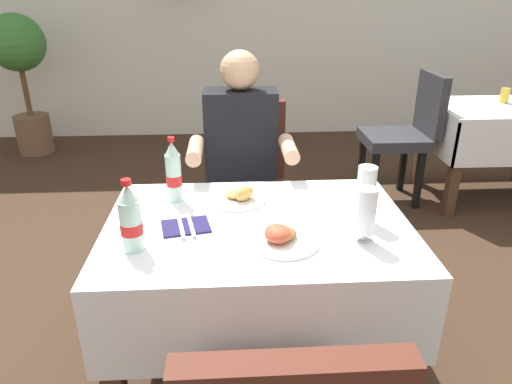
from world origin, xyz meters
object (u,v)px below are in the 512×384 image
object	(u,v)px
chair_far_diner_seat	(248,184)
background_chair_left	(406,130)
main_dining_table	(258,263)
seated_diner_far	(241,164)
plate_far_diner	(238,197)
beer_glass_left	(366,193)
cola_bottle_primary	(174,173)
background_dining_table	(499,130)
plate_near_camera	(282,237)
beer_glass_middle	(366,213)
potted_plant_corner	(20,65)
napkin_cutlery_set	(186,226)
background_table_tumbler	(505,95)
cola_bottle_secondary	(131,220)

from	to	relation	value
chair_far_diner_seat	background_chair_left	bearing A→B (deg)	37.96
main_dining_table	seated_diner_far	bearing A→B (deg)	93.32
plate_far_diner	beer_glass_left	world-z (taller)	beer_glass_left
cola_bottle_primary	background_dining_table	xyz separation A→B (m)	(2.25, 1.52, -0.30)
background_chair_left	plate_far_diner	bearing A→B (deg)	-129.93
plate_near_camera	background_dining_table	world-z (taller)	plate_near_camera
beer_glass_middle	potted_plant_corner	xyz separation A→B (m)	(-2.39, 3.22, 0.03)
napkin_cutlery_set	cola_bottle_primary	bearing A→B (deg)	104.02
background_chair_left	background_table_tumbler	distance (m)	0.80
beer_glass_middle	beer_glass_left	bearing A→B (deg)	74.71
main_dining_table	plate_near_camera	size ratio (longest dim) A/B	4.54
napkin_cutlery_set	potted_plant_corner	world-z (taller)	potted_plant_corner
beer_glass_left	background_table_tumbler	xyz separation A→B (m)	(1.59, 1.85, -0.06)
main_dining_table	beer_glass_middle	xyz separation A→B (m)	(0.35, -0.16, 0.28)
beer_glass_middle	cola_bottle_secondary	distance (m)	0.77
plate_near_camera	main_dining_table	bearing A→B (deg)	115.97
beer_glass_left	cola_bottle_primary	xyz separation A→B (m)	(-0.71, 0.23, 0.00)
background_table_tumbler	potted_plant_corner	size ratio (longest dim) A/B	0.08
plate_far_diner	main_dining_table	bearing A→B (deg)	-71.11
main_dining_table	napkin_cutlery_set	xyz separation A→B (m)	(-0.26, -0.02, 0.18)
cola_bottle_secondary	potted_plant_corner	world-z (taller)	potted_plant_corner
plate_far_diner	potted_plant_corner	size ratio (longest dim) A/B	0.19
plate_near_camera	napkin_cutlery_set	bearing A→B (deg)	159.05
seated_diner_far	background_table_tumbler	xyz separation A→B (m)	(2.02, 1.16, 0.07)
plate_far_diner	cola_bottle_secondary	distance (m)	0.52
beer_glass_middle	background_table_tumbler	size ratio (longest dim) A/B	1.79
seated_diner_far	background_chair_left	xyz separation A→B (m)	(1.26, 1.06, -0.16)
seated_diner_far	background_dining_table	size ratio (longest dim) A/B	1.25
plate_far_diner	background_table_tumbler	distance (m)	2.62
plate_far_diner	napkin_cutlery_set	xyz separation A→B (m)	(-0.19, -0.22, -0.01)
cola_bottle_primary	background_dining_table	world-z (taller)	cola_bottle_primary
cola_bottle_primary	cola_bottle_secondary	world-z (taller)	cola_bottle_primary
cola_bottle_secondary	napkin_cutlery_set	xyz separation A→B (m)	(0.16, 0.14, -0.10)
plate_far_diner	background_chair_left	world-z (taller)	background_chair_left
cola_bottle_primary	background_chair_left	bearing A→B (deg)	44.58
beer_glass_left	cola_bottle_primary	distance (m)	0.75
potted_plant_corner	plate_far_diner	bearing A→B (deg)	-55.47
background_dining_table	chair_far_diner_seat	bearing A→B (deg)	-153.80
main_dining_table	plate_far_diner	bearing A→B (deg)	108.89
chair_far_diner_seat	background_chair_left	size ratio (longest dim) A/B	1.00
cola_bottle_secondary	napkin_cutlery_set	world-z (taller)	cola_bottle_secondary
beer_glass_middle	seated_diner_far	bearing A→B (deg)	114.98
cola_bottle_primary	beer_glass_middle	bearing A→B (deg)	-29.39
background_table_tumbler	potted_plant_corner	distance (m)	4.20
seated_diner_far	background_chair_left	size ratio (longest dim) A/B	1.30
beer_glass_left	background_dining_table	xyz separation A→B (m)	(1.54, 1.75, -0.30)
seated_diner_far	background_table_tumbler	size ratio (longest dim) A/B	11.45
plate_near_camera	beer_glass_left	xyz separation A→B (m)	(0.32, 0.14, 0.09)
beer_glass_left	beer_glass_middle	distance (m)	0.15
main_dining_table	beer_glass_left	size ratio (longest dim) A/B	5.19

